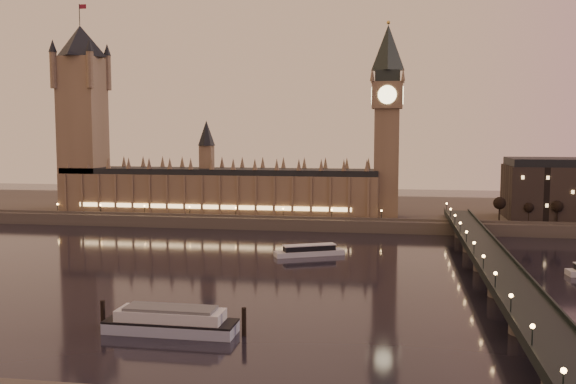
# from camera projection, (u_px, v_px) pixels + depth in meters

# --- Properties ---
(ground) EXTENTS (700.00, 700.00, 0.00)m
(ground) POSITION_uv_depth(u_px,v_px,m) (233.00, 273.00, 237.49)
(ground) COLOR black
(ground) RESTS_ON ground
(far_embankment) EXTENTS (560.00, 130.00, 6.00)m
(far_embankment) POSITION_uv_depth(u_px,v_px,m) (347.00, 211.00, 394.30)
(far_embankment) COLOR #423D35
(far_embankment) RESTS_ON ground
(palace_of_westminster) EXTENTS (180.00, 26.62, 52.00)m
(palace_of_westminster) POSITION_uv_depth(u_px,v_px,m) (217.00, 185.00, 360.73)
(palace_of_westminster) COLOR brown
(palace_of_westminster) RESTS_ON ground
(victoria_tower) EXTENTS (31.68, 31.68, 118.00)m
(victoria_tower) POSITION_uv_depth(u_px,v_px,m) (82.00, 107.00, 369.50)
(victoria_tower) COLOR brown
(victoria_tower) RESTS_ON ground
(big_ben) EXTENTS (17.68, 17.68, 104.00)m
(big_ben) POSITION_uv_depth(u_px,v_px,m) (387.00, 109.00, 341.26)
(big_ben) COLOR brown
(big_ben) RESTS_ON ground
(westminster_bridge) EXTENTS (13.20, 260.00, 15.30)m
(westminster_bridge) POSITION_uv_depth(u_px,v_px,m) (490.00, 267.00, 222.00)
(westminster_bridge) COLOR black
(westminster_bridge) RESTS_ON ground
(bare_tree_0) EXTENTS (5.35, 5.35, 10.87)m
(bare_tree_0) POSITION_uv_depth(u_px,v_px,m) (500.00, 206.00, 324.96)
(bare_tree_0) COLOR black
(bare_tree_0) RESTS_ON ground
(bare_tree_1) EXTENTS (5.35, 5.35, 10.87)m
(bare_tree_1) POSITION_uv_depth(u_px,v_px,m) (529.00, 207.00, 322.68)
(bare_tree_1) COLOR black
(bare_tree_1) RESTS_ON ground
(bare_tree_2) EXTENTS (5.35, 5.35, 10.87)m
(bare_tree_2) POSITION_uv_depth(u_px,v_px,m) (558.00, 207.00, 320.39)
(bare_tree_2) COLOR black
(bare_tree_2) RESTS_ON ground
(cruise_boat_a) EXTENTS (29.45, 18.28, 4.72)m
(cruise_boat_a) POSITION_uv_depth(u_px,v_px,m) (309.00, 251.00, 269.82)
(cruise_boat_a) COLOR silver
(cruise_boat_a) RESTS_ON ground
(moored_barge) EXTENTS (40.09, 10.13, 7.35)m
(moored_barge) POSITION_uv_depth(u_px,v_px,m) (171.00, 321.00, 167.23)
(moored_barge) COLOR #99A7C3
(moored_barge) RESTS_ON ground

